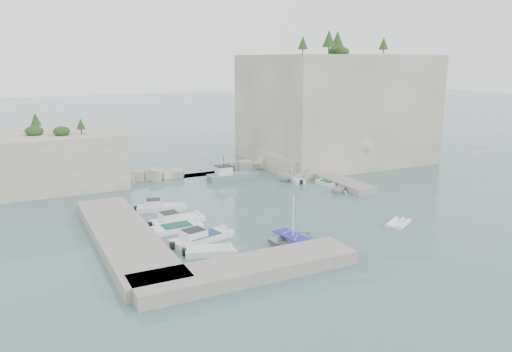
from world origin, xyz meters
name	(u,v)px	position (x,y,z in m)	size (l,w,h in m)	color
ground	(281,214)	(0.00, 0.00, 0.00)	(400.00, 400.00, 0.00)	#496D6E
cliff_east	(334,108)	(23.00, 23.00, 8.50)	(26.00, 22.00, 17.00)	beige
cliff_terrace	(297,162)	(13.00, 18.00, 1.25)	(8.00, 10.00, 2.50)	beige
outcrop_west	(57,159)	(-20.00, 25.00, 3.50)	(16.00, 14.00, 7.00)	beige
quay_west	(124,237)	(-17.00, -1.00, 0.55)	(5.00, 24.00, 1.10)	#9E9689
quay_south	(248,269)	(-10.00, -12.50, 0.55)	(18.00, 4.00, 1.10)	#9E9689
ledge_east	(331,178)	(13.50, 10.00, 0.40)	(3.00, 16.00, 0.80)	#9E9689
breakwater	(200,170)	(-1.00, 22.00, 0.70)	(28.00, 3.00, 1.40)	beige
motorboat_a	(161,210)	(-11.14, 7.34, 0.00)	(5.74, 1.71, 1.40)	silver
motorboat_b	(177,223)	(-10.92, 2.18, 0.00)	(6.05, 1.98, 1.40)	white
motorboat_c	(177,231)	(-11.71, -0.09, 0.00)	(5.43, 1.98, 0.70)	white
motorboat_d	(202,241)	(-10.46, -3.74, 0.00)	(6.67, 1.98, 1.40)	silver
motorboat_e	(209,254)	(-11.04, -7.02, 0.00)	(4.52, 1.85, 0.70)	silver
rowboat	(293,241)	(-3.05, -7.61, 0.00)	(3.40, 4.76, 0.98)	silver
inflatable_dinghy	(398,225)	(8.80, -8.41, 0.00)	(3.33, 1.62, 0.44)	white
tender_east_a	(338,192)	(10.96, 4.70, 0.00)	(2.63, 3.05, 1.61)	silver
tender_east_b	(327,185)	(11.80, 8.35, 0.00)	(3.79, 1.29, 0.70)	silver
tender_east_c	(295,181)	(9.21, 12.34, 0.00)	(4.45, 1.44, 0.70)	silver
tender_east_d	(293,181)	(9.02, 12.55, 0.00)	(1.79, 4.77, 1.84)	silver
work_boat	(233,179)	(2.03, 17.04, 0.00)	(7.84, 2.32, 2.20)	slate
rowboat_mast	(293,214)	(-3.05, -7.61, 2.59)	(0.10, 0.10, 4.20)	white
vegetation	(304,49)	(17.83, 24.40, 17.93)	(53.48, 13.88, 13.40)	#1E4219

